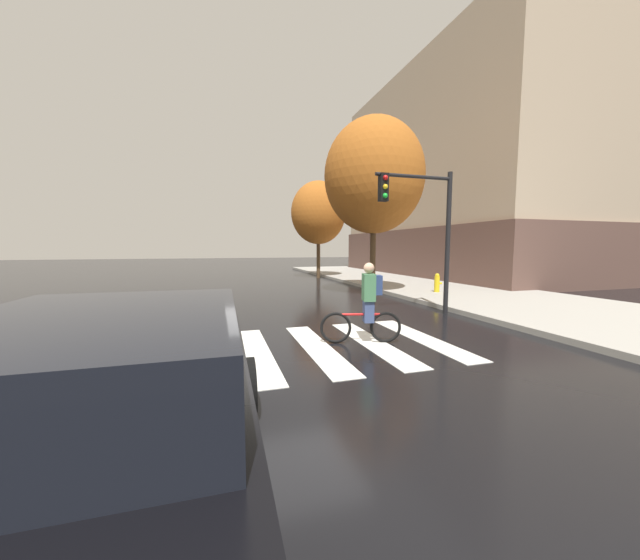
{
  "coord_description": "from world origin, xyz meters",
  "views": [
    {
      "loc": [
        -1.4,
        -6.36,
        2.0
      ],
      "look_at": [
        1.21,
        2.15,
        1.15
      ],
      "focal_mm": 19.0,
      "sensor_mm": 36.0,
      "label": 1
    }
  ],
  "objects_px": {
    "street_tree_mid": "(318,213)",
    "cyclist": "(367,303)",
    "sedan_near": "(113,421)",
    "fire_hydrant": "(437,283)",
    "traffic_light_near": "(424,218)",
    "street_tree_near": "(374,176)"
  },
  "relations": [
    {
      "from": "street_tree_mid",
      "to": "sedan_near",
      "type": "bearing_deg",
      "value": -110.82
    },
    {
      "from": "sedan_near",
      "to": "cyclist",
      "type": "height_order",
      "value": "cyclist"
    },
    {
      "from": "cyclist",
      "to": "traffic_light_near",
      "type": "relative_size",
      "value": 0.4
    },
    {
      "from": "sedan_near",
      "to": "cyclist",
      "type": "bearing_deg",
      "value": 46.17
    },
    {
      "from": "sedan_near",
      "to": "traffic_light_near",
      "type": "relative_size",
      "value": 1.1
    },
    {
      "from": "street_tree_mid",
      "to": "traffic_light_near",
      "type": "bearing_deg",
      "value": -92.85
    },
    {
      "from": "sedan_near",
      "to": "street_tree_mid",
      "type": "height_order",
      "value": "street_tree_mid"
    },
    {
      "from": "fire_hydrant",
      "to": "traffic_light_near",
      "type": "bearing_deg",
      "value": -131.35
    },
    {
      "from": "fire_hydrant",
      "to": "street_tree_mid",
      "type": "distance_m",
      "value": 10.28
    },
    {
      "from": "sedan_near",
      "to": "street_tree_near",
      "type": "height_order",
      "value": "street_tree_near"
    },
    {
      "from": "cyclist",
      "to": "fire_hydrant",
      "type": "distance_m",
      "value": 8.08
    },
    {
      "from": "street_tree_mid",
      "to": "cyclist",
      "type": "bearing_deg",
      "value": -103.0
    },
    {
      "from": "fire_hydrant",
      "to": "street_tree_mid",
      "type": "xyz_separation_m",
      "value": [
        -2.37,
        9.3,
        3.7
      ]
    },
    {
      "from": "sedan_near",
      "to": "traffic_light_near",
      "type": "distance_m",
      "value": 9.1
    },
    {
      "from": "sedan_near",
      "to": "cyclist",
      "type": "relative_size",
      "value": 2.75
    },
    {
      "from": "street_tree_near",
      "to": "traffic_light_near",
      "type": "bearing_deg",
      "value": -97.06
    },
    {
      "from": "cyclist",
      "to": "traffic_light_near",
      "type": "height_order",
      "value": "traffic_light_near"
    },
    {
      "from": "fire_hydrant",
      "to": "street_tree_near",
      "type": "height_order",
      "value": "street_tree_near"
    },
    {
      "from": "sedan_near",
      "to": "street_tree_mid",
      "type": "relative_size",
      "value": 0.74
    },
    {
      "from": "street_tree_near",
      "to": "street_tree_mid",
      "type": "distance_m",
      "value": 8.26
    },
    {
      "from": "cyclist",
      "to": "fire_hydrant",
      "type": "bearing_deg",
      "value": 43.98
    },
    {
      "from": "street_tree_near",
      "to": "street_tree_mid",
      "type": "relative_size",
      "value": 1.17
    }
  ]
}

